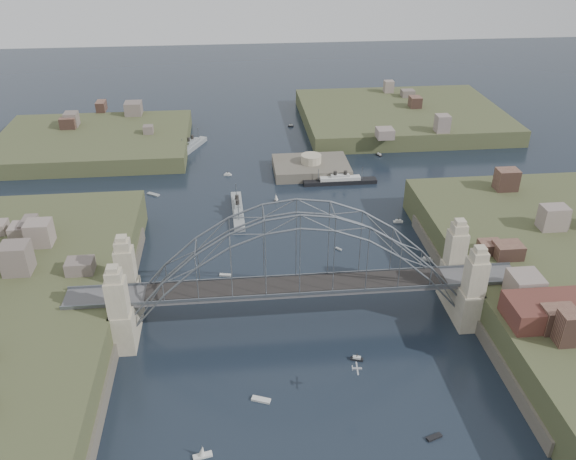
{
  "coord_description": "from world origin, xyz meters",
  "views": [
    {
      "loc": [
        -10.66,
        -89.15,
        70.48
      ],
      "look_at": [
        0.0,
        18.0,
        10.0
      ],
      "focal_mm": 36.78,
      "sensor_mm": 36.0,
      "label": 1
    }
  ],
  "objects_px": {
    "naval_cruiser_near": "(238,210)",
    "naval_cruiser_far": "(191,147)",
    "bridge": "(298,267)",
    "wharf_shed": "(566,310)",
    "fort_island": "(311,173)",
    "ocean_liner": "(340,181)"
  },
  "relations": [
    {
      "from": "fort_island",
      "to": "ocean_liner",
      "type": "distance_m",
      "value": 11.41
    },
    {
      "from": "fort_island",
      "to": "ocean_liner",
      "type": "height_order",
      "value": "fort_island"
    },
    {
      "from": "fort_island",
      "to": "ocean_liner",
      "type": "xyz_separation_m",
      "value": [
        7.13,
        -8.84,
        1.14
      ]
    },
    {
      "from": "naval_cruiser_near",
      "to": "naval_cruiser_far",
      "type": "relative_size",
      "value": 1.17
    },
    {
      "from": "naval_cruiser_near",
      "to": "bridge",
      "type": "bearing_deg",
      "value": -77.4
    },
    {
      "from": "naval_cruiser_far",
      "to": "ocean_liner",
      "type": "xyz_separation_m",
      "value": [
        43.2,
        -30.41,
        -0.15
      ]
    },
    {
      "from": "wharf_shed",
      "to": "naval_cruiser_far",
      "type": "xyz_separation_m",
      "value": [
        -68.07,
        105.57,
        -9.05
      ]
    },
    {
      "from": "fort_island",
      "to": "ocean_liner",
      "type": "relative_size",
      "value": 1.05
    },
    {
      "from": "wharf_shed",
      "to": "naval_cruiser_near",
      "type": "relative_size",
      "value": 0.99
    },
    {
      "from": "naval_cruiser_near",
      "to": "naval_cruiser_far",
      "type": "height_order",
      "value": "naval_cruiser_far"
    },
    {
      "from": "bridge",
      "to": "fort_island",
      "type": "height_order",
      "value": "bridge"
    },
    {
      "from": "naval_cruiser_near",
      "to": "naval_cruiser_far",
      "type": "xyz_separation_m",
      "value": [
        -13.84,
        45.81,
        0.01
      ]
    },
    {
      "from": "bridge",
      "to": "fort_island",
      "type": "distance_m",
      "value": 72.14
    },
    {
      "from": "naval_cruiser_near",
      "to": "ocean_liner",
      "type": "relative_size",
      "value": 0.97
    },
    {
      "from": "bridge",
      "to": "naval_cruiser_far",
      "type": "height_order",
      "value": "bridge"
    },
    {
      "from": "bridge",
      "to": "naval_cruiser_far",
      "type": "bearing_deg",
      "value": 104.73
    },
    {
      "from": "bridge",
      "to": "naval_cruiser_far",
      "type": "relative_size",
      "value": 4.84
    },
    {
      "from": "wharf_shed",
      "to": "naval_cruiser_near",
      "type": "bearing_deg",
      "value": 132.22
    },
    {
      "from": "naval_cruiser_far",
      "to": "bridge",
      "type": "bearing_deg",
      "value": -75.27
    },
    {
      "from": "naval_cruiser_far",
      "to": "ocean_liner",
      "type": "bearing_deg",
      "value": -35.14
    },
    {
      "from": "fort_island",
      "to": "naval_cruiser_near",
      "type": "relative_size",
      "value": 1.09
    },
    {
      "from": "wharf_shed",
      "to": "fort_island",
      "type": "bearing_deg",
      "value": 110.85
    }
  ]
}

